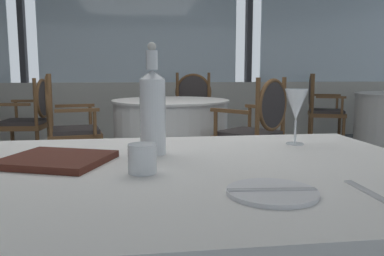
{
  "coord_description": "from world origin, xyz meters",
  "views": [
    {
      "loc": [
        -0.05,
        -2.51,
        1.0
      ],
      "look_at": [
        0.14,
        -1.15,
        0.8
      ],
      "focal_mm": 36.89,
      "sensor_mm": 36.0,
      "label": 1
    }
  ],
  "objects_px": {
    "dining_chair_0_2": "(258,126)",
    "dining_chair_1_1": "(31,115)",
    "side_plate": "(272,192)",
    "dining_chair_0_0": "(191,107)",
    "menu_book": "(57,160)",
    "dining_chair_0_1": "(64,120)",
    "dining_chair_2_2": "(320,104)",
    "water_bottle": "(151,110)",
    "wine_glass": "(296,106)",
    "water_tumbler": "(142,159)"
  },
  "relations": [
    {
      "from": "dining_chair_0_2",
      "to": "dining_chair_1_1",
      "type": "bearing_deg",
      "value": 18.84
    },
    {
      "from": "side_plate",
      "to": "dining_chair_0_0",
      "type": "bearing_deg",
      "value": 84.78
    },
    {
      "from": "menu_book",
      "to": "dining_chair_0_1",
      "type": "height_order",
      "value": "dining_chair_0_1"
    },
    {
      "from": "dining_chair_0_0",
      "to": "dining_chair_2_2",
      "type": "xyz_separation_m",
      "value": [
        1.79,
        0.24,
        -0.0
      ]
    },
    {
      "from": "water_bottle",
      "to": "dining_chair_1_1",
      "type": "xyz_separation_m",
      "value": [
        -1.15,
        3.03,
        -0.32
      ]
    },
    {
      "from": "dining_chair_0_0",
      "to": "wine_glass",
      "type": "bearing_deg",
      "value": 17.92
    },
    {
      "from": "side_plate",
      "to": "dining_chair_0_0",
      "type": "distance_m",
      "value": 4.01
    },
    {
      "from": "dining_chair_0_0",
      "to": "dining_chair_0_1",
      "type": "distance_m",
      "value": 1.74
    },
    {
      "from": "menu_book",
      "to": "dining_chair_2_2",
      "type": "height_order",
      "value": "dining_chair_2_2"
    },
    {
      "from": "side_plate",
      "to": "wine_glass",
      "type": "bearing_deg",
      "value": 63.37
    },
    {
      "from": "menu_book",
      "to": "dining_chair_0_1",
      "type": "relative_size",
      "value": 0.29
    },
    {
      "from": "menu_book",
      "to": "dining_chair_0_2",
      "type": "relative_size",
      "value": 0.29
    },
    {
      "from": "water_tumbler",
      "to": "dining_chair_0_2",
      "type": "bearing_deg",
      "value": 64.97
    },
    {
      "from": "water_bottle",
      "to": "wine_glass",
      "type": "bearing_deg",
      "value": 11.1
    },
    {
      "from": "dining_chair_1_1",
      "to": "dining_chair_0_2",
      "type": "bearing_deg",
      "value": 154.01
    },
    {
      "from": "water_bottle",
      "to": "water_tumbler",
      "type": "bearing_deg",
      "value": -97.9
    },
    {
      "from": "side_plate",
      "to": "dining_chair_0_2",
      "type": "xyz_separation_m",
      "value": [
        0.68,
        2.28,
        -0.17
      ]
    },
    {
      "from": "side_plate",
      "to": "dining_chair_0_1",
      "type": "bearing_deg",
      "value": 108.48
    },
    {
      "from": "wine_glass",
      "to": "water_tumbler",
      "type": "bearing_deg",
      "value": -148.25
    },
    {
      "from": "water_bottle",
      "to": "side_plate",
      "type": "bearing_deg",
      "value": -62.63
    },
    {
      "from": "water_tumbler",
      "to": "menu_book",
      "type": "distance_m",
      "value": 0.29
    },
    {
      "from": "water_tumbler",
      "to": "dining_chair_1_1",
      "type": "xyz_separation_m",
      "value": [
        -1.12,
        3.28,
        -0.22
      ]
    },
    {
      "from": "side_plate",
      "to": "water_tumbler",
      "type": "relative_size",
      "value": 2.56
    },
    {
      "from": "wine_glass",
      "to": "dining_chair_0_2",
      "type": "xyz_separation_m",
      "value": [
        0.4,
        1.71,
        -0.31
      ]
    },
    {
      "from": "water_bottle",
      "to": "wine_glass",
      "type": "relative_size",
      "value": 1.75
    },
    {
      "from": "water_bottle",
      "to": "dining_chair_0_0",
      "type": "relative_size",
      "value": 0.36
    },
    {
      "from": "water_bottle",
      "to": "dining_chair_0_0",
      "type": "distance_m",
      "value": 3.58
    },
    {
      "from": "wine_glass",
      "to": "menu_book",
      "type": "relative_size",
      "value": 0.72
    },
    {
      "from": "menu_book",
      "to": "dining_chair_0_0",
      "type": "relative_size",
      "value": 0.28
    },
    {
      "from": "wine_glass",
      "to": "water_tumbler",
      "type": "distance_m",
      "value": 0.67
    },
    {
      "from": "side_plate",
      "to": "dining_chair_0_2",
      "type": "bearing_deg",
      "value": 73.31
    },
    {
      "from": "water_bottle",
      "to": "menu_book",
      "type": "bearing_deg",
      "value": -161.79
    },
    {
      "from": "water_tumbler",
      "to": "dining_chair_0_1",
      "type": "xyz_separation_m",
      "value": [
        -0.68,
        2.63,
        -0.2
      ]
    },
    {
      "from": "wine_glass",
      "to": "dining_chair_0_0",
      "type": "bearing_deg",
      "value": 88.72
    },
    {
      "from": "side_plate",
      "to": "dining_chair_1_1",
      "type": "height_order",
      "value": "dining_chair_1_1"
    },
    {
      "from": "menu_book",
      "to": "dining_chair_0_0",
      "type": "height_order",
      "value": "dining_chair_0_0"
    },
    {
      "from": "water_tumbler",
      "to": "dining_chair_2_2",
      "type": "bearing_deg",
      "value": 58.78
    },
    {
      "from": "side_plate",
      "to": "dining_chair_0_0",
      "type": "xyz_separation_m",
      "value": [
        0.36,
        3.99,
        -0.16
      ]
    },
    {
      "from": "water_bottle",
      "to": "dining_chair_2_2",
      "type": "distance_m",
      "value": 4.47
    },
    {
      "from": "menu_book",
      "to": "dining_chair_0_0",
      "type": "xyz_separation_m",
      "value": [
        0.89,
        3.61,
        -0.17
      ]
    },
    {
      "from": "dining_chair_1_1",
      "to": "menu_book",
      "type": "bearing_deg",
      "value": 109.96
    },
    {
      "from": "dining_chair_1_1",
      "to": "dining_chair_0_0",
      "type": "bearing_deg",
      "value": -160.23
    },
    {
      "from": "water_tumbler",
      "to": "menu_book",
      "type": "height_order",
      "value": "water_tumbler"
    },
    {
      "from": "side_plate",
      "to": "dining_chair_0_0",
      "type": "height_order",
      "value": "dining_chair_0_0"
    },
    {
      "from": "water_bottle",
      "to": "dining_chair_0_1",
      "type": "bearing_deg",
      "value": 106.6
    },
    {
      "from": "wine_glass",
      "to": "dining_chair_2_2",
      "type": "height_order",
      "value": "dining_chair_2_2"
    },
    {
      "from": "wine_glass",
      "to": "dining_chair_2_2",
      "type": "bearing_deg",
      "value": 63.0
    },
    {
      "from": "wine_glass",
      "to": "dining_chair_0_0",
      "type": "xyz_separation_m",
      "value": [
        0.08,
        3.42,
        -0.3
      ]
    },
    {
      "from": "wine_glass",
      "to": "menu_book",
      "type": "height_order",
      "value": "wine_glass"
    },
    {
      "from": "dining_chair_0_1",
      "to": "dining_chair_2_2",
      "type": "relative_size",
      "value": 1.0
    }
  ]
}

